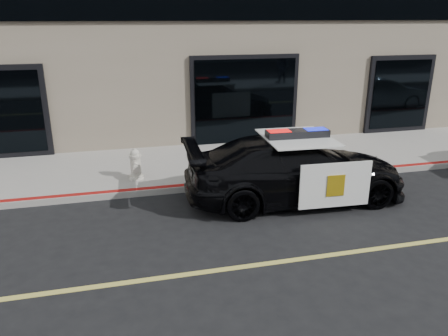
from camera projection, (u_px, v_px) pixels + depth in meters
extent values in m
plane|color=black|center=(402.00, 245.00, 8.02)|extent=(120.00, 120.00, 0.00)
cube|color=gray|center=(293.00, 157.00, 12.81)|extent=(60.00, 3.50, 0.15)
imported|color=black|center=(295.00, 169.00, 9.83)|extent=(2.46, 5.17, 1.45)
cube|color=white|center=(335.00, 185.00, 8.96)|extent=(1.55, 0.10, 0.97)
cube|color=white|center=(299.00, 155.00, 10.89)|extent=(1.55, 0.10, 0.97)
cube|color=white|center=(297.00, 138.00, 9.58)|extent=(1.52, 1.80, 0.02)
cube|color=gold|center=(336.00, 186.00, 8.93)|extent=(0.39, 0.03, 0.46)
cube|color=black|center=(297.00, 134.00, 9.55)|extent=(1.40, 0.42, 0.17)
cube|color=red|center=(279.00, 134.00, 9.47)|extent=(0.50, 0.33, 0.16)
cube|color=#0C19CC|center=(316.00, 132.00, 9.63)|extent=(0.50, 0.33, 0.16)
cylinder|color=beige|center=(136.00, 177.00, 10.88)|extent=(0.35, 0.35, 0.08)
cylinder|color=beige|center=(136.00, 166.00, 10.79)|extent=(0.26, 0.26, 0.49)
cylinder|color=beige|center=(135.00, 156.00, 10.70)|extent=(0.30, 0.30, 0.06)
sphere|color=beige|center=(135.00, 154.00, 10.68)|extent=(0.23, 0.23, 0.23)
cylinder|color=beige|center=(135.00, 150.00, 10.65)|extent=(0.07, 0.07, 0.07)
cylinder|color=beige|center=(135.00, 161.00, 10.92)|extent=(0.13, 0.12, 0.13)
cylinder|color=beige|center=(136.00, 166.00, 10.61)|extent=(0.13, 0.12, 0.13)
cylinder|color=beige|center=(136.00, 169.00, 10.61)|extent=(0.17, 0.14, 0.17)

